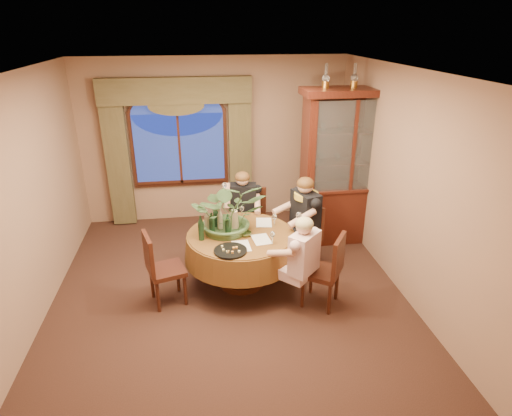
{
  "coord_description": "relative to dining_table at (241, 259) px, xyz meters",
  "views": [
    {
      "loc": [
        -0.33,
        -4.75,
        3.26
      ],
      "look_at": [
        0.39,
        0.2,
        1.1
      ],
      "focal_mm": 30.0,
      "sensor_mm": 36.0,
      "label": 1
    }
  ],
  "objects": [
    {
      "name": "floor",
      "position": [
        -0.19,
        -0.2,
        -0.38
      ],
      "size": [
        5.0,
        5.0,
        0.0
      ],
      "primitive_type": "plane",
      "color": "black",
      "rests_on": "ground"
    },
    {
      "name": "wall_back",
      "position": [
        -0.19,
        2.3,
        1.02
      ],
      "size": [
        4.5,
        0.0,
        4.5
      ],
      "primitive_type": "plane",
      "rotation": [
        1.57,
        0.0,
        0.0
      ],
      "color": "#8C6954",
      "rests_on": "ground"
    },
    {
      "name": "wall_right",
      "position": [
        2.06,
        -0.2,
        1.02
      ],
      "size": [
        0.0,
        5.0,
        5.0
      ],
      "primitive_type": "plane",
      "rotation": [
        1.57,
        0.0,
        -1.57
      ],
      "color": "#8C6954",
      "rests_on": "ground"
    },
    {
      "name": "ceiling",
      "position": [
        -0.19,
        -0.2,
        2.42
      ],
      "size": [
        5.0,
        5.0,
        0.0
      ],
      "primitive_type": "plane",
      "rotation": [
        3.14,
        0.0,
        0.0
      ],
      "color": "white",
      "rests_on": "wall_back"
    },
    {
      "name": "window",
      "position": [
        -0.79,
        2.23,
        0.92
      ],
      "size": [
        1.62,
        0.1,
        1.32
      ],
      "primitive_type": null,
      "color": "navy",
      "rests_on": "wall_back"
    },
    {
      "name": "arched_transom",
      "position": [
        -0.79,
        2.23,
        1.71
      ],
      "size": [
        1.6,
        0.06,
        0.44
      ],
      "primitive_type": null,
      "color": "navy",
      "rests_on": "wall_back"
    },
    {
      "name": "drapery_left",
      "position": [
        -1.82,
        2.18,
        0.8
      ],
      "size": [
        0.38,
        0.14,
        2.32
      ],
      "primitive_type": "cube",
      "color": "#483F23",
      "rests_on": "floor"
    },
    {
      "name": "drapery_right",
      "position": [
        0.24,
        2.18,
        0.8
      ],
      "size": [
        0.38,
        0.14,
        2.32
      ],
      "primitive_type": "cube",
      "color": "#483F23",
      "rests_on": "floor"
    },
    {
      "name": "swag_valance",
      "position": [
        -0.79,
        2.15,
        1.9
      ],
      "size": [
        2.45,
        0.16,
        0.42
      ],
      "primitive_type": null,
      "color": "#483F23",
      "rests_on": "wall_back"
    },
    {
      "name": "dining_table",
      "position": [
        0.0,
        0.0,
        0.0
      ],
      "size": [
        1.93,
        1.93,
        0.75
      ],
      "primitive_type": "cylinder",
      "rotation": [
        0.0,
        0.0,
        -0.37
      ],
      "color": "maroon",
      "rests_on": "floor"
    },
    {
      "name": "china_cabinet",
      "position": [
        1.78,
        1.1,
        0.83
      ],
      "size": [
        1.49,
        0.58,
        2.41
      ],
      "primitive_type": "cube",
      "color": "#35110B",
      "rests_on": "floor"
    },
    {
      "name": "oil_lamp_left",
      "position": [
        1.36,
        1.1,
        2.21
      ],
      "size": [
        0.11,
        0.11,
        0.34
      ],
      "primitive_type": null,
      "color": "#A5722D",
      "rests_on": "china_cabinet"
    },
    {
      "name": "oil_lamp_center",
      "position": [
        1.78,
        1.1,
        2.21
      ],
      "size": [
        0.11,
        0.11,
        0.34
      ],
      "primitive_type": null,
      "color": "#A5722D",
      "rests_on": "china_cabinet"
    },
    {
      "name": "oil_lamp_right",
      "position": [
        2.2,
        1.1,
        2.21
      ],
      "size": [
        0.11,
        0.11,
        0.34
      ],
      "primitive_type": null,
      "color": "#A5722D",
      "rests_on": "china_cabinet"
    },
    {
      "name": "chair_right",
      "position": [
        0.92,
        -0.6,
        0.1
      ],
      "size": [
        0.58,
        0.58,
        0.96
      ],
      "primitive_type": "cube",
      "rotation": [
        0.0,
        0.0,
        0.99
      ],
      "color": "black",
      "rests_on": "floor"
    },
    {
      "name": "chair_back_right",
      "position": [
        0.89,
        0.28,
        0.1
      ],
      "size": [
        0.53,
        0.53,
        0.96
      ],
      "primitive_type": "cube",
      "rotation": [
        0.0,
        0.0,
        -4.4
      ],
      "color": "black",
      "rests_on": "floor"
    },
    {
      "name": "chair_back",
      "position": [
        0.25,
        0.92,
        0.1
      ],
      "size": [
        0.52,
        0.52,
        0.96
      ],
      "primitive_type": "cube",
      "rotation": [
        0.0,
        0.0,
        -3.41
      ],
      "color": "black",
      "rests_on": "floor"
    },
    {
      "name": "chair_front_left",
      "position": [
        -0.96,
        -0.28,
        0.1
      ],
      "size": [
        0.52,
        0.52,
        0.96
      ],
      "primitive_type": "cube",
      "rotation": [
        0.0,
        0.0,
        -1.28
      ],
      "color": "black",
      "rests_on": "floor"
    },
    {
      "name": "person_pink",
      "position": [
        0.68,
        -0.68,
        0.25
      ],
      "size": [
        0.6,
        0.6,
        1.24
      ],
      "primitive_type": null,
      "rotation": [
        0.0,
        0.0,
        0.78
      ],
      "color": "beige",
      "rests_on": "floor"
    },
    {
      "name": "person_back",
      "position": [
        0.13,
        0.94,
        0.27
      ],
      "size": [
        0.52,
        0.48,
        1.29
      ],
      "primitive_type": null,
      "rotation": [
        0.0,
        0.0,
        -3.28
      ],
      "color": "black",
      "rests_on": "floor"
    },
    {
      "name": "person_scarf",
      "position": [
        0.94,
        0.31,
        0.31
      ],
      "size": [
        0.58,
        0.61,
        1.38
      ],
      "primitive_type": null,
      "rotation": [
        0.0,
        0.0,
        -4.39
      ],
      "color": "black",
      "rests_on": "floor"
    },
    {
      "name": "stoneware_vase",
      "position": [
        -0.08,
        0.13,
        0.51
      ],
      "size": [
        0.14,
        0.14,
        0.27
      ],
      "primitive_type": null,
      "color": "#9B8463",
      "rests_on": "dining_table"
    },
    {
      "name": "centerpiece_plant",
      "position": [
        -0.14,
        0.11,
        0.99
      ],
      "size": [
        0.95,
        1.06,
        0.82
      ],
      "primitive_type": "imported",
      "color": "#3B5A31",
      "rests_on": "dining_table"
    },
    {
      "name": "olive_bowl",
      "position": [
        0.06,
        -0.07,
        0.4
      ],
      "size": [
        0.15,
        0.15,
        0.05
      ],
      "primitive_type": "imported",
      "color": "#4B5B2B",
      "rests_on": "dining_table"
    },
    {
      "name": "cheese_platter",
      "position": [
        -0.18,
        -0.46,
        0.39
      ],
      "size": [
        0.4,
        0.4,
        0.02
      ],
      "primitive_type": "cylinder",
      "color": "black",
      "rests_on": "dining_table"
    },
    {
      "name": "wine_bottle_0",
      "position": [
        -0.42,
        0.08,
        0.54
      ],
      "size": [
        0.07,
        0.07,
        0.33
      ],
      "primitive_type": "cylinder",
      "color": "tan",
      "rests_on": "dining_table"
    },
    {
      "name": "wine_bottle_1",
      "position": [
        -0.26,
        0.09,
        0.54
      ],
      "size": [
        0.07,
        0.07,
        0.33
      ],
      "primitive_type": "cylinder",
      "color": "tan",
      "rests_on": "dining_table"
    },
    {
      "name": "wine_bottle_2",
      "position": [
        -0.51,
        -0.1,
        0.54
      ],
      "size": [
        0.07,
        0.07,
        0.33
      ],
      "primitive_type": "cylinder",
      "color": "black",
      "rests_on": "dining_table"
    },
    {
      "name": "wine_bottle_3",
      "position": [
        -0.17,
        -0.1,
        0.54
      ],
      "size": [
        0.07,
        0.07,
        0.33
      ],
      "primitive_type": "cylinder",
      "color": "black",
      "rests_on": "dining_table"
    },
    {
      "name": "wine_bottle_4",
      "position": [
        -0.37,
        -0.04,
        0.54
      ],
      "size": [
        0.07,
        0.07,
        0.33
      ],
      "primitive_type": "cylinder",
      "color": "black",
      "rests_on": "dining_table"
    },
    {
      "name": "wine_bottle_5",
      "position": [
        -0.31,
        0.18,
        0.54
      ],
      "size": [
        0.07,
        0.07,
        0.33
      ],
      "primitive_type": "cylinder",
      "color": "black",
      "rests_on": "dining_table"
    },
    {
      "name": "tasting_paper_0",
      "position": [
        0.24,
        -0.21,
        0.38
      ],
      "size": [
        0.24,
        0.32,
        0.0
      ],
      "primitive_type": "cube",
      "rotation": [
        0.0,
        0.0,
        0.12
      ],
      "color": "white",
      "rests_on": "dining_table"
    },
    {
      "name": "tasting_paper_1",
      "position": [
        0.35,
        0.28,
        0.38
      ],
      "size": [
        0.25,
        0.33,
        0.0
      ],
      "primitive_type": "cube",
      "rotation": [
        0.0,
        0.0,
        -0.14
      ],
      "color": "white",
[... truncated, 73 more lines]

